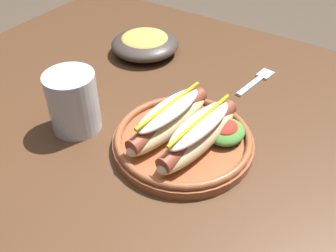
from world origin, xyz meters
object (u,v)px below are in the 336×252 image
object	(u,v)px
water_cup	(73,102)
side_bowl	(145,43)
hot_dog_plate	(185,134)
fork	(258,80)

from	to	relation	value
water_cup	side_bowl	bearing A→B (deg)	11.56
water_cup	side_bowl	world-z (taller)	water_cup
hot_dog_plate	water_cup	world-z (taller)	water_cup
hot_dog_plate	fork	size ratio (longest dim) A/B	1.91
side_bowl	fork	bearing A→B (deg)	-83.49
hot_dog_plate	side_bowl	world-z (taller)	hot_dog_plate
hot_dog_plate	water_cup	xyz separation A→B (m)	(-0.06, 0.19, 0.03)
hot_dog_plate	side_bowl	distance (m)	0.33
fork	water_cup	xyz separation A→B (m)	(-0.31, 0.21, 0.05)
hot_dog_plate	water_cup	size ratio (longest dim) A/B	2.19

